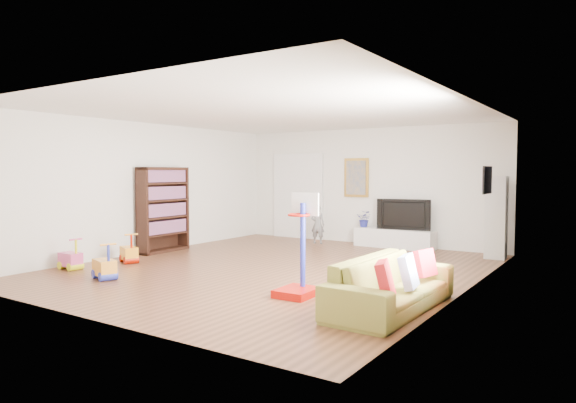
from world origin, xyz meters
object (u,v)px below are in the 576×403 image
Objects in this scene: media_console at (394,238)px; sofa at (391,284)px; bookshelf at (163,210)px; basketball_hoop at (297,245)px.

media_console is 0.83× the size of sofa.
sofa is at bearing -66.72° from media_console.
sofa is (1.92, -4.89, 0.11)m from media_console.
media_console is 5.26m from sofa.
basketball_hoop is (4.44, -1.72, -0.19)m from bookshelf.
basketball_hoop reaches higher than sofa.
media_console is 1.27× the size of basketball_hoop.
bookshelf reaches higher than basketball_hoop.
sofa is at bearing 1.08° from basketball_hoop.
sofa is (5.77, -1.66, -0.58)m from bookshelf.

